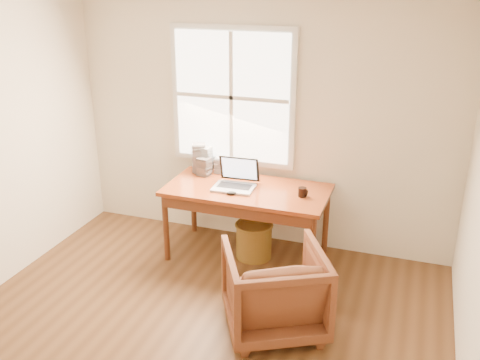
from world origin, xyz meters
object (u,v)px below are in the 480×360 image
object	(u,v)px
armchair	(274,290)
coffee_mug	(302,192)
desk	(247,190)
laptop	(234,173)
cd_stack_a	(205,160)
wicker_stool	(254,241)

from	to	relation	value
armchair	coffee_mug	distance (m)	1.12
desk	coffee_mug	xyz separation A→B (m)	(0.56, -0.03, 0.06)
laptop	cd_stack_a	xyz separation A→B (m)	(-0.45, 0.35, -0.03)
laptop	coffee_mug	world-z (taller)	laptop
laptop	armchair	bearing A→B (deg)	-57.57
wicker_stool	cd_stack_a	world-z (taller)	cd_stack_a
desk	coffee_mug	bearing A→B (deg)	-2.95
desk	coffee_mug	world-z (taller)	coffee_mug
cd_stack_a	laptop	bearing A→B (deg)	-37.62
wicker_stool	desk	bearing A→B (deg)	180.00
armchair	laptop	distance (m)	1.34
armchair	wicker_stool	distance (m)	1.19
desk	armchair	size ratio (longest dim) A/B	2.03
desk	laptop	bearing A→B (deg)	-150.34
laptop	cd_stack_a	size ratio (longest dim) A/B	1.67
desk	coffee_mug	size ratio (longest dim) A/B	17.93
wicker_stool	coffee_mug	bearing A→B (deg)	-3.42
wicker_stool	laptop	bearing A→B (deg)	-160.86
wicker_stool	coffee_mug	size ratio (longest dim) A/B	4.04
armchair	laptop	bearing A→B (deg)	-82.61
desk	armchair	xyz separation A→B (m)	(0.59, -1.06, -0.37)
desk	cd_stack_a	xyz separation A→B (m)	(-0.57, 0.28, 0.16)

